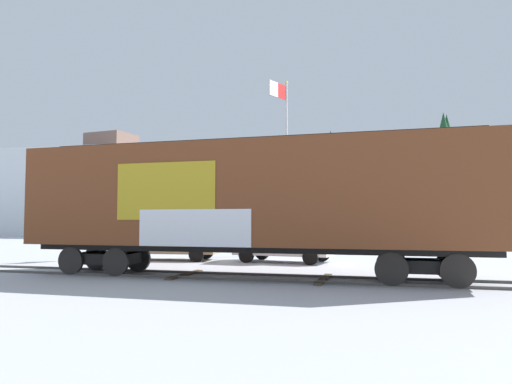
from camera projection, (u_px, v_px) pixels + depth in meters
ground_plane at (273, 279)px, 14.82m from camera, size 260.00×260.00×0.00m
track at (286, 278)px, 14.66m from camera, size 59.98×5.36×0.08m
freight_car at (249, 197)px, 15.13m from camera, size 14.81×3.73×4.43m
flagpole at (284, 144)px, 24.79m from camera, size 0.78×1.39×9.17m
hillside at (339, 197)px, 69.17m from camera, size 130.97×43.37×13.76m
parked_car_tan at (167, 241)px, 21.95m from camera, size 4.83×2.08×1.74m
parked_car_white at (283, 243)px, 20.75m from camera, size 4.47×2.65×1.72m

